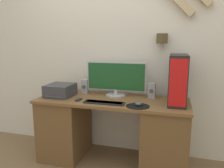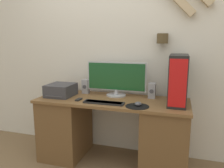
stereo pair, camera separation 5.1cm
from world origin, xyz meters
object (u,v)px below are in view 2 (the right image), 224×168
(printer, at_px, (61,90))
(speaker_left, at_px, (86,86))
(keyboard, at_px, (104,102))
(mouse, at_px, (138,104))
(speaker_right, at_px, (152,91))
(monitor, at_px, (116,78))
(computer_tower, at_px, (178,80))
(remote_control, at_px, (79,100))

(printer, relative_size, speaker_left, 1.83)
(keyboard, height_order, printer, printer)
(mouse, xyz_separation_m, speaker_left, (-0.73, 0.36, 0.06))
(printer, relative_size, speaker_right, 1.83)
(monitor, relative_size, speaker_left, 4.05)
(printer, xyz_separation_m, speaker_left, (0.23, 0.22, 0.02))
(mouse, xyz_separation_m, computer_tower, (0.37, 0.21, 0.23))
(monitor, distance_m, printer, 0.67)
(mouse, distance_m, printer, 0.96)
(monitor, relative_size, printer, 2.21)
(printer, height_order, speaker_left, speaker_left)
(mouse, relative_size, speaker_left, 0.51)
(monitor, distance_m, computer_tower, 0.71)
(mouse, xyz_separation_m, speaker_right, (0.09, 0.35, 0.06))
(computer_tower, relative_size, remote_control, 4.78)
(speaker_right, bearing_deg, remote_control, -156.77)
(monitor, xyz_separation_m, speaker_left, (-0.40, 0.01, -0.13))
(speaker_left, height_order, remote_control, speaker_left)
(keyboard, relative_size, remote_control, 4.06)
(printer, distance_m, speaker_left, 0.31)
(monitor, xyz_separation_m, computer_tower, (0.69, -0.14, 0.04))
(computer_tower, bearing_deg, printer, -177.14)
(computer_tower, xyz_separation_m, remote_control, (-1.03, -0.18, -0.25))
(keyboard, distance_m, speaker_left, 0.53)
(printer, bearing_deg, speaker_right, 11.29)
(keyboard, height_order, remote_control, keyboard)
(remote_control, bearing_deg, speaker_right, 23.23)
(printer, bearing_deg, keyboard, -14.98)
(computer_tower, bearing_deg, monitor, 168.69)
(monitor, height_order, keyboard, monitor)
(monitor, bearing_deg, mouse, -46.93)
(monitor, relative_size, computer_tower, 1.40)
(keyboard, distance_m, speaker_right, 0.59)
(mouse, bearing_deg, computer_tower, 29.69)
(mouse, xyz_separation_m, printer, (-0.95, 0.14, 0.05))
(speaker_left, distance_m, remote_control, 0.35)
(mouse, height_order, computer_tower, computer_tower)
(speaker_left, xyz_separation_m, speaker_right, (0.82, -0.01, 0.00))
(mouse, bearing_deg, speaker_right, 75.14)
(computer_tower, height_order, speaker_right, computer_tower)
(keyboard, distance_m, remote_control, 0.31)
(mouse, height_order, remote_control, mouse)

